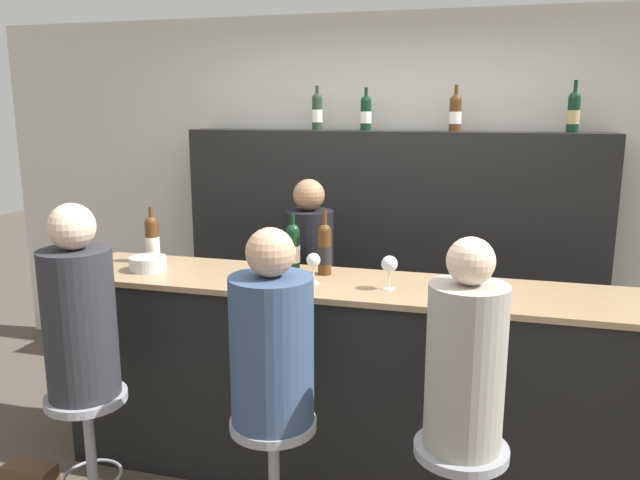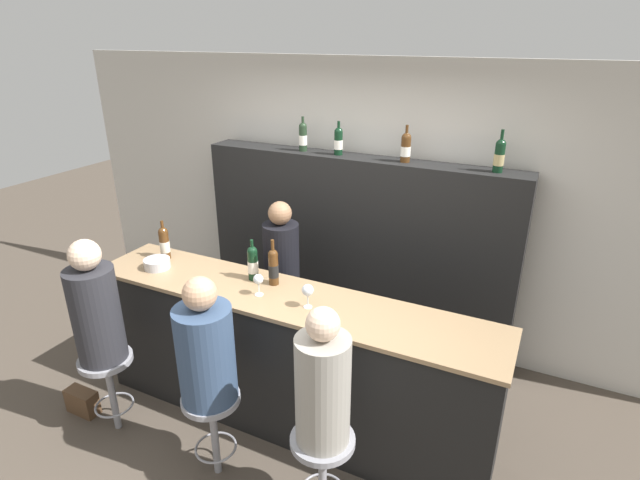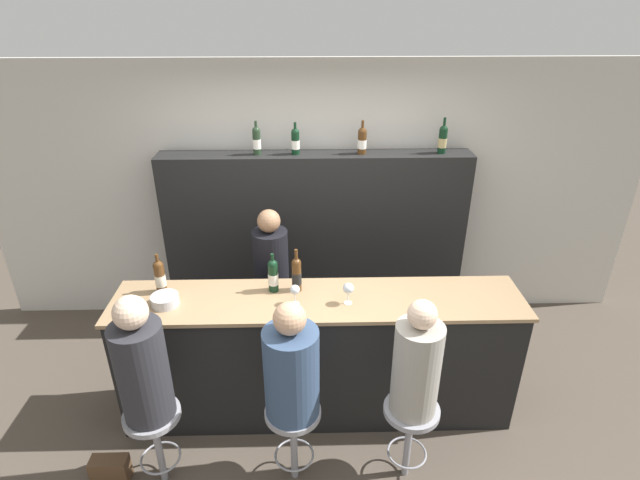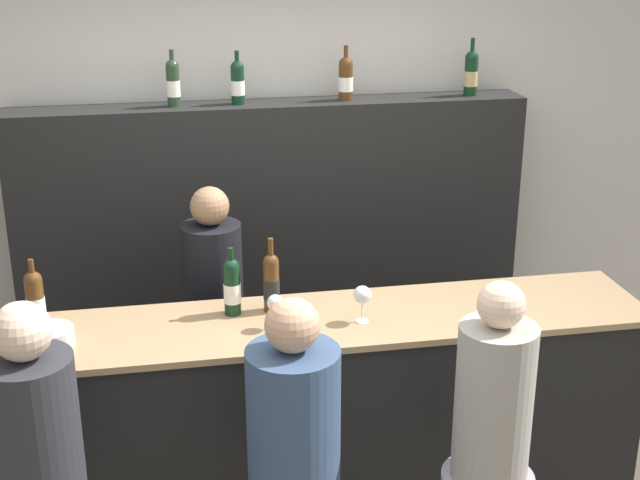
% 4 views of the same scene
% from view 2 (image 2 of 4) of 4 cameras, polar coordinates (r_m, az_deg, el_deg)
% --- Properties ---
extents(ground_plane, '(16.00, 16.00, 0.00)m').
position_cam_2_polar(ground_plane, '(3.96, -5.76, -22.02)').
color(ground_plane, '#4C4238').
extents(wall_back, '(6.40, 0.05, 2.60)m').
position_cam_2_polar(wall_back, '(4.65, 5.13, 4.06)').
color(wall_back, beige).
rests_on(wall_back, ground_plane).
extents(bar_counter, '(3.06, 0.59, 1.08)m').
position_cam_2_polar(bar_counter, '(3.78, -3.85, -13.58)').
color(bar_counter, black).
rests_on(bar_counter, ground_plane).
extents(back_bar_cabinet, '(2.87, 0.28, 1.80)m').
position_cam_2_polar(back_bar_cabinet, '(4.60, 3.93, -1.49)').
color(back_bar_cabinet, black).
rests_on(back_bar_cabinet, ground_plane).
extents(wine_bottle_counter_0, '(0.08, 0.08, 0.32)m').
position_cam_2_polar(wine_bottle_counter_0, '(4.18, -17.36, -0.29)').
color(wine_bottle_counter_0, '#4C2D14').
rests_on(wine_bottle_counter_0, bar_counter).
extents(wine_bottle_counter_1, '(0.08, 0.08, 0.31)m').
position_cam_2_polar(wine_bottle_counter_1, '(3.69, -7.69, -2.58)').
color(wine_bottle_counter_1, black).
rests_on(wine_bottle_counter_1, bar_counter).
extents(wine_bottle_counter_2, '(0.07, 0.07, 0.35)m').
position_cam_2_polar(wine_bottle_counter_2, '(3.60, -5.35, -3.03)').
color(wine_bottle_counter_2, '#4C2D14').
rests_on(wine_bottle_counter_2, bar_counter).
extents(wine_bottle_backbar_0, '(0.07, 0.07, 0.30)m').
position_cam_2_polar(wine_bottle_backbar_0, '(4.50, -1.96, 11.74)').
color(wine_bottle_backbar_0, '#233823').
rests_on(wine_bottle_backbar_0, back_bar_cabinet).
extents(wine_bottle_backbar_1, '(0.08, 0.08, 0.29)m').
position_cam_2_polar(wine_bottle_backbar_1, '(4.35, 2.12, 11.25)').
color(wine_bottle_backbar_1, black).
rests_on(wine_bottle_backbar_1, back_bar_cabinet).
extents(wine_bottle_backbar_2, '(0.08, 0.08, 0.30)m').
position_cam_2_polar(wine_bottle_backbar_2, '(4.15, 9.78, 10.41)').
color(wine_bottle_backbar_2, '#4C2D14').
rests_on(wine_bottle_backbar_2, back_bar_cabinet).
extents(wine_bottle_backbar_3, '(0.08, 0.08, 0.32)m').
position_cam_2_polar(wine_bottle_backbar_3, '(4.01, 19.82, 9.09)').
color(wine_bottle_backbar_3, black).
rests_on(wine_bottle_backbar_3, back_bar_cabinet).
extents(wine_glass_0, '(0.07, 0.07, 0.16)m').
position_cam_2_polar(wine_glass_0, '(3.47, -7.06, -4.55)').
color(wine_glass_0, silver).
rests_on(wine_glass_0, bar_counter).
extents(wine_glass_1, '(0.08, 0.08, 0.17)m').
position_cam_2_polar(wine_glass_1, '(3.29, -1.42, -5.81)').
color(wine_glass_1, silver).
rests_on(wine_glass_1, bar_counter).
extents(metal_bowl, '(0.20, 0.20, 0.08)m').
position_cam_2_polar(metal_bowl, '(4.07, -18.12, -2.57)').
color(metal_bowl, '#B7B7BC').
rests_on(metal_bowl, bar_counter).
extents(bar_stool_left, '(0.38, 0.38, 0.64)m').
position_cam_2_polar(bar_stool_left, '(4.03, -23.07, -13.81)').
color(bar_stool_left, gray).
rests_on(bar_stool_left, ground_plane).
extents(guest_seated_left, '(0.33, 0.33, 0.91)m').
position_cam_2_polar(guest_seated_left, '(3.76, -24.31, -7.18)').
color(guest_seated_left, '#28282D').
rests_on(guest_seated_left, bar_stool_left).
extents(bar_stool_middle, '(0.38, 0.38, 0.64)m').
position_cam_2_polar(bar_stool_middle, '(3.48, -12.21, -18.77)').
color(bar_stool_middle, gray).
rests_on(bar_stool_middle, ground_plane).
extents(guest_seated_middle, '(0.36, 0.36, 0.84)m').
position_cam_2_polar(guest_seated_middle, '(3.18, -12.96, -12.03)').
color(guest_seated_middle, '#334766').
rests_on(guest_seated_middle, bar_stool_middle).
extents(bar_stool_right, '(0.38, 0.38, 0.64)m').
position_cam_2_polar(bar_stool_right, '(3.16, 0.29, -23.41)').
color(bar_stool_right, gray).
rests_on(bar_stool_right, ground_plane).
extents(guest_seated_right, '(0.31, 0.31, 0.85)m').
position_cam_2_polar(guest_seated_right, '(2.82, 0.31, -16.25)').
color(guest_seated_right, gray).
rests_on(guest_seated_right, bar_stool_right).
extents(bartender, '(0.30, 0.30, 1.53)m').
position_cam_2_polar(bartender, '(4.32, -4.31, -5.99)').
color(bartender, black).
rests_on(bartender, ground_plane).
extents(handbag, '(0.26, 0.12, 0.20)m').
position_cam_2_polar(handbag, '(4.51, -25.52, -16.32)').
color(handbag, '#513823').
rests_on(handbag, ground_plane).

